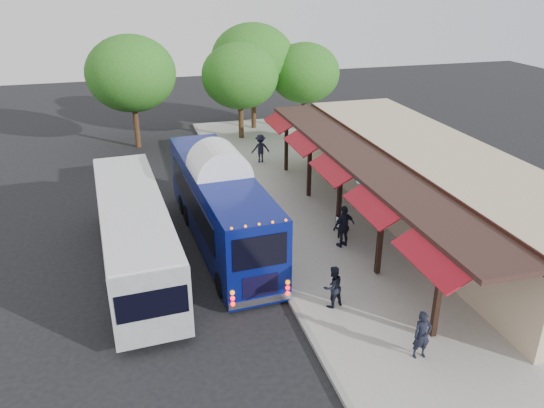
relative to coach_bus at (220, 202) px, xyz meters
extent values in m
plane|color=black|center=(1.45, -4.59, -1.90)|extent=(90.00, 90.00, 0.00)
cube|color=#9E9B93|center=(6.45, -0.59, -1.82)|extent=(10.00, 40.00, 0.15)
cube|color=gray|center=(1.50, -0.59, -1.82)|extent=(0.20, 40.00, 0.16)
cube|color=tan|center=(9.95, -0.59, -0.10)|extent=(5.00, 20.00, 3.60)
cube|color=black|center=(7.43, -0.59, 1.40)|extent=(0.06, 20.00, 0.60)
cube|color=#331E19|center=(6.35, -0.59, 1.50)|extent=(2.60, 20.00, 0.18)
cube|color=black|center=(5.23, -8.59, -0.09)|extent=(0.18, 0.18, 3.16)
cube|color=maroon|center=(4.80, -8.59, 1.25)|extent=(1.00, 3.20, 0.57)
cube|color=black|center=(5.23, -4.59, -0.09)|extent=(0.18, 0.18, 3.16)
cube|color=maroon|center=(4.80, -4.59, 1.25)|extent=(1.00, 3.20, 0.57)
cube|color=black|center=(5.23, -0.59, -0.09)|extent=(0.18, 0.18, 3.16)
cube|color=maroon|center=(4.80, -0.59, 1.25)|extent=(1.00, 3.20, 0.57)
cube|color=black|center=(5.23, 3.41, -0.09)|extent=(0.18, 0.18, 3.16)
cube|color=maroon|center=(4.80, 3.41, 1.25)|extent=(1.00, 3.20, 0.57)
cube|color=black|center=(5.23, 7.41, -0.09)|extent=(0.18, 0.18, 3.16)
cube|color=maroon|center=(4.80, 7.41, 1.25)|extent=(1.00, 3.20, 0.57)
sphere|color=#177C7E|center=(5.65, -6.59, 0.98)|extent=(0.26, 0.26, 0.26)
sphere|color=#177C7E|center=(5.65, -1.59, 0.98)|extent=(0.26, 0.26, 0.26)
sphere|color=#177C7E|center=(5.65, 3.41, 0.98)|extent=(0.26, 0.26, 0.26)
cube|color=#081161|center=(0.00, 0.01, -0.04)|extent=(3.00, 11.12, 2.89)
cube|color=#081161|center=(0.00, 0.01, -1.62)|extent=(2.95, 11.00, 0.32)
ellipsoid|color=white|center=(0.00, 0.01, 1.38)|extent=(2.99, 10.90, 0.51)
cube|color=black|center=(0.00, -5.49, 0.44)|extent=(1.91, 0.15, 1.19)
cube|color=silver|center=(0.00, -5.43, -1.51)|extent=(2.30, 0.30, 0.26)
sphere|color=#FF0C0C|center=(-1.00, -5.51, -1.28)|extent=(0.16, 0.16, 0.16)
sphere|color=#FF0C0C|center=(1.00, -5.51, -1.28)|extent=(0.16, 0.16, 0.16)
cylinder|color=black|center=(-1.06, -4.16, -1.42)|extent=(0.33, 0.97, 0.95)
cylinder|color=black|center=(1.06, -4.16, -1.42)|extent=(0.33, 0.97, 0.95)
cylinder|color=black|center=(-1.06, 3.53, -1.42)|extent=(0.33, 0.97, 0.95)
cylinder|color=black|center=(1.06, 3.53, -1.42)|extent=(0.33, 0.97, 0.95)
cube|color=gray|center=(-3.66, -1.31, -0.29)|extent=(3.05, 11.19, 2.55)
cube|color=black|center=(-4.88, -1.31, -0.07)|extent=(0.59, 9.39, 0.96)
cube|color=black|center=(-2.45, -1.31, -0.07)|extent=(0.59, 9.39, 0.96)
cube|color=silver|center=(-3.66, -1.31, 1.02)|extent=(2.99, 10.96, 0.10)
cylinder|color=black|center=(-4.77, -5.18, -1.44)|extent=(0.32, 0.94, 0.92)
cylinder|color=black|center=(-2.56, -5.18, -1.44)|extent=(0.32, 0.94, 0.92)
cylinder|color=black|center=(-4.77, 2.01, -1.44)|extent=(0.32, 0.94, 0.92)
cylinder|color=black|center=(-2.56, 2.01, -1.44)|extent=(0.32, 0.94, 0.92)
imported|color=black|center=(4.35, -9.31, -0.96)|extent=(0.59, 0.40, 1.58)
imported|color=black|center=(2.77, -6.09, -0.97)|extent=(0.88, 0.76, 1.56)
imported|color=black|center=(4.85, -2.09, -0.82)|extent=(1.18, 0.76, 1.87)
imported|color=black|center=(4.20, 9.41, -0.88)|extent=(1.15, 0.70, 1.73)
cube|color=black|center=(4.96, -1.36, -1.24)|extent=(0.07, 0.07, 1.03)
cube|color=black|center=(4.96, -1.36, -1.00)|extent=(0.20, 0.45, 0.56)
cube|color=white|center=(4.93, -1.36, -1.00)|extent=(0.15, 0.37, 0.47)
cylinder|color=#382314|center=(4.21, 14.84, -0.39)|extent=(0.36, 0.36, 3.02)
ellipsoid|color=#295816|center=(4.21, 14.84, 2.56)|extent=(5.21, 5.21, 4.43)
cylinder|color=#382314|center=(5.69, 17.15, -0.16)|extent=(0.36, 0.36, 3.47)
ellipsoid|color=#295816|center=(5.69, 17.15, 3.23)|extent=(6.00, 6.00, 5.10)
cylinder|color=#382314|center=(9.12, 15.72, -0.45)|extent=(0.36, 0.36, 2.89)
ellipsoid|color=#295816|center=(9.12, 15.72, 2.37)|extent=(5.00, 5.00, 4.25)
cylinder|color=#382314|center=(-2.88, 15.03, -0.24)|extent=(0.36, 0.36, 3.33)
ellipsoid|color=#295816|center=(-2.88, 15.03, 3.01)|extent=(5.74, 5.74, 4.88)
camera|label=1|loc=(-3.48, -20.54, 9.04)|focal=35.00mm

